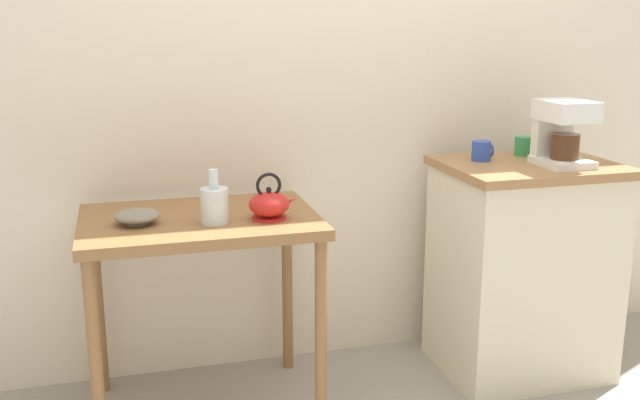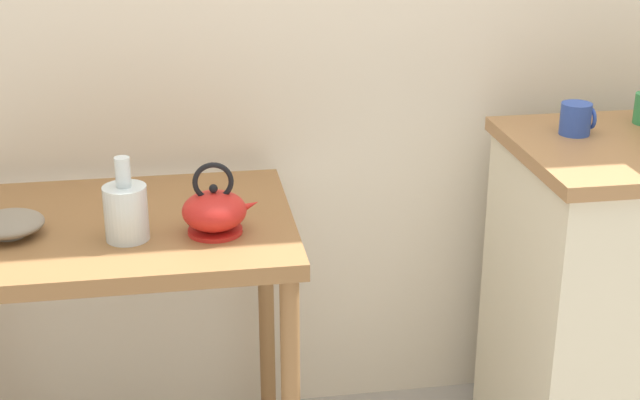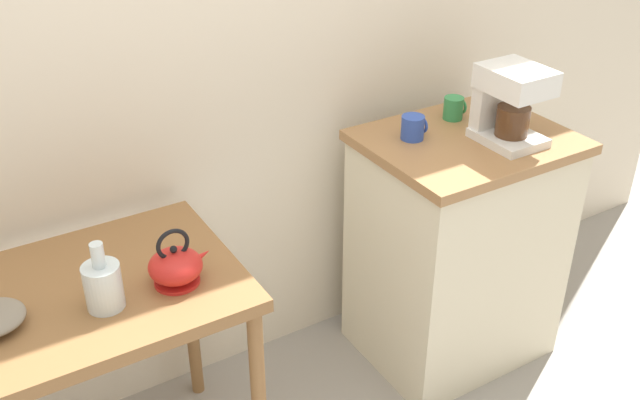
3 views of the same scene
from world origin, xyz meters
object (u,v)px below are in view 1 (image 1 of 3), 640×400
object	(u,v)px
teakettle	(270,204)
coffee_maker	(562,130)
mug_blue	(482,151)
glass_carafe_vase	(214,204)
bowl_stoneware	(137,216)
mug_tall_green	(523,146)

from	to	relation	value
teakettle	coffee_maker	xyz separation A→B (m)	(1.19, 0.02, 0.22)
teakettle	mug_blue	xyz separation A→B (m)	(0.93, 0.19, 0.12)
teakettle	glass_carafe_vase	distance (m)	0.20
mug_blue	bowl_stoneware	bearing A→B (deg)	-174.64
mug_tall_green	mug_blue	distance (m)	0.24
bowl_stoneware	coffee_maker	bearing A→B (deg)	-1.16
coffee_maker	mug_blue	world-z (taller)	coffee_maker
teakettle	coffee_maker	distance (m)	1.21
glass_carafe_vase	mug_blue	xyz separation A→B (m)	(1.13, 0.19, 0.10)
bowl_stoneware	mug_tall_green	world-z (taller)	mug_tall_green
mug_tall_green	bowl_stoneware	bearing A→B (deg)	-173.30
teakettle	glass_carafe_vase	world-z (taller)	glass_carafe_vase
glass_carafe_vase	mug_tall_green	size ratio (longest dim) A/B	2.39
glass_carafe_vase	mug_blue	size ratio (longest dim) A/B	2.26
mug_tall_green	teakettle	bearing A→B (deg)	-167.95
glass_carafe_vase	mug_tall_green	xyz separation A→B (m)	(1.36, 0.25, 0.10)
glass_carafe_vase	mug_tall_green	world-z (taller)	mug_tall_green
bowl_stoneware	teakettle	distance (m)	0.47
mug_blue	mug_tall_green	bearing A→B (deg)	14.69
bowl_stoneware	glass_carafe_vase	size ratio (longest dim) A/B	0.82
teakettle	glass_carafe_vase	xyz separation A→B (m)	(-0.20, -0.00, 0.01)
coffee_maker	mug_blue	size ratio (longest dim) A/B	3.05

